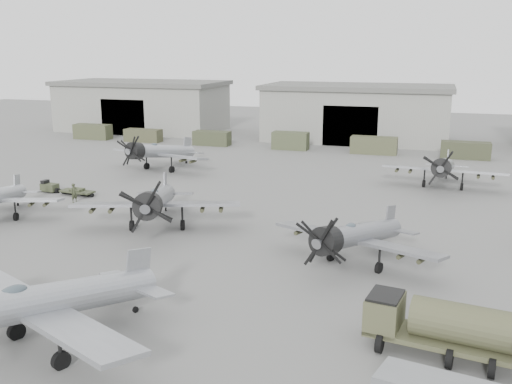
# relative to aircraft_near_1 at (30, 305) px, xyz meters

# --- Properties ---
(ground) EXTENTS (220.00, 220.00, 0.00)m
(ground) POSITION_rel_aircraft_near_1_xyz_m (4.99, 9.24, -2.50)
(ground) COLOR #545552
(ground) RESTS_ON ground
(hangar_left) EXTENTS (29.00, 14.80, 8.70)m
(hangar_left) POSITION_rel_aircraft_near_1_xyz_m (-33.01, 71.20, 1.87)
(hangar_left) COLOR gray
(hangar_left) RESTS_ON ground
(hangar_center) EXTENTS (29.00, 14.80, 8.70)m
(hangar_center) POSITION_rel_aircraft_near_1_xyz_m (4.99, 71.20, 1.87)
(hangar_center) COLOR gray
(hangar_center) RESTS_ON ground
(support_truck_0) EXTENTS (6.07, 2.20, 2.37)m
(support_truck_0) POSITION_rel_aircraft_near_1_xyz_m (-35.63, 59.24, -1.31)
(support_truck_0) COLOR #41462D
(support_truck_0) RESTS_ON ground
(support_truck_1) EXTENTS (5.80, 2.20, 1.96)m
(support_truck_1) POSITION_rel_aircraft_near_1_xyz_m (-26.53, 59.24, -1.52)
(support_truck_1) COLOR #41422B
(support_truck_1) RESTS_ON ground
(support_truck_2) EXTENTS (5.55, 2.20, 2.14)m
(support_truck_2) POSITION_rel_aircraft_near_1_xyz_m (-14.94, 59.24, -1.43)
(support_truck_2) COLOR #373C27
(support_truck_2) RESTS_ON ground
(support_truck_3) EXTENTS (5.16, 2.20, 2.52)m
(support_truck_3) POSITION_rel_aircraft_near_1_xyz_m (-2.74, 59.24, -1.24)
(support_truck_3) COLOR #40472E
(support_truck_3) RESTS_ON ground
(support_truck_4) EXTENTS (6.32, 2.20, 2.37)m
(support_truck_4) POSITION_rel_aircraft_near_1_xyz_m (9.14, 59.24, -1.31)
(support_truck_4) COLOR #44472E
(support_truck_4) RESTS_ON ground
(support_truck_5) EXTENTS (6.27, 2.20, 2.24)m
(support_truck_5) POSITION_rel_aircraft_near_1_xyz_m (21.08, 59.24, -1.38)
(support_truck_5) COLOR #353925
(support_truck_5) RESTS_ON ground
(aircraft_near_1) EXTENTS (13.47, 12.20, 5.50)m
(aircraft_near_1) POSITION_rel_aircraft_near_1_xyz_m (0.00, 0.00, 0.00)
(aircraft_near_1) COLOR #9B9EA4
(aircraft_near_1) RESTS_ON ground
(aircraft_mid_1) EXTENTS (13.27, 11.97, 5.34)m
(aircraft_mid_1) POSITION_rel_aircraft_near_1_xyz_m (-3.34, 18.87, -0.07)
(aircraft_mid_1) COLOR gray
(aircraft_mid_1) RESTS_ON ground
(aircraft_mid_2) EXTENTS (11.73, 10.58, 4.74)m
(aircraft_mid_2) POSITION_rel_aircraft_near_1_xyz_m (12.67, 15.72, -0.35)
(aircraft_mid_2) COLOR gray
(aircraft_mid_2) RESTS_ON ground
(aircraft_far_0) EXTENTS (12.84, 11.56, 5.10)m
(aircraft_far_0) POSITION_rel_aircraft_near_1_xyz_m (-13.91, 39.69, -0.18)
(aircraft_far_0) COLOR #999CA1
(aircraft_far_0) RESTS_ON ground
(aircraft_far_1) EXTENTS (12.50, 11.25, 4.98)m
(aircraft_far_1) POSITION_rel_aircraft_near_1_xyz_m (18.26, 40.51, -0.23)
(aircraft_far_1) COLOR gray
(aircraft_far_1) RESTS_ON ground
(fuel_tanker) EXTENTS (7.19, 3.27, 2.67)m
(fuel_tanker) POSITION_rel_aircraft_near_1_xyz_m (18.05, 5.86, -0.97)
(fuel_tanker) COLOR #494A31
(fuel_tanker) RESTS_ON ground
(tug_trailer) EXTENTS (6.14, 1.74, 1.22)m
(tug_trailer) POSITION_rel_aircraft_near_1_xyz_m (-18.23, 26.86, -2.04)
(tug_trailer) COLOR #363C27
(tug_trailer) RESTS_ON ground
(ground_crew) EXTENTS (0.68, 0.79, 1.84)m
(ground_crew) POSITION_rel_aircraft_near_1_xyz_m (-14.73, 24.28, -1.58)
(ground_crew) COLOR #353A26
(ground_crew) RESTS_ON ground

